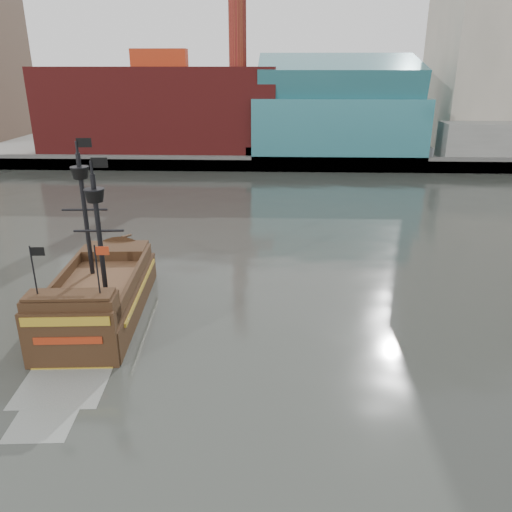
{
  "coord_description": "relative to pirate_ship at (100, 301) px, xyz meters",
  "views": [
    {
      "loc": [
        -0.73,
        -23.52,
        17.05
      ],
      "look_at": [
        -2.11,
        10.68,
        4.0
      ],
      "focal_mm": 35.0,
      "sensor_mm": 36.0,
      "label": 1
    }
  ],
  "objects": [
    {
      "name": "ground",
      "position": [
        13.32,
        -8.47,
        -1.21
      ],
      "size": [
        400.0,
        400.0,
        0.0
      ],
      "primitive_type": "plane",
      "color": "#272924",
      "rests_on": "ground"
    },
    {
      "name": "skyline",
      "position": [
        18.52,
        76.1,
        23.34
      ],
      "size": [
        149.0,
        45.0,
        62.0
      ],
      "color": "brown",
      "rests_on": "promenade_far"
    },
    {
      "name": "pirate_ship",
      "position": [
        0.0,
        0.0,
        0.0
      ],
      "size": [
        6.71,
        18.25,
        13.41
      ],
      "rotation": [
        0.0,
        0.0,
        0.07
      ],
      "color": "black",
      "rests_on": "ground"
    },
    {
      "name": "promenade_far",
      "position": [
        13.32,
        83.53,
        -0.21
      ],
      "size": [
        220.0,
        60.0,
        2.0
      ],
      "primitive_type": "cube",
      "color": "slate",
      "rests_on": "ground"
    },
    {
      "name": "seawall",
      "position": [
        13.32,
        54.03,
        0.09
      ],
      "size": [
        220.0,
        1.0,
        2.6
      ],
      "primitive_type": "cube",
      "color": "#4C4C49",
      "rests_on": "ground"
    }
  ]
}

